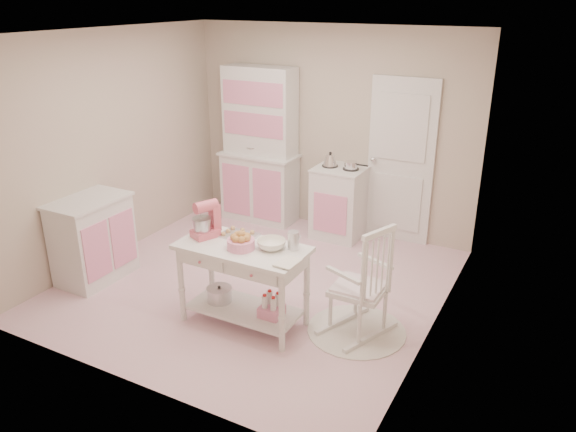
% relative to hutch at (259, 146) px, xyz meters
% --- Properties ---
extents(room_shell, '(3.84, 3.84, 2.62)m').
position_rel_hutch_xyz_m(room_shell, '(0.93, -1.66, 0.61)').
color(room_shell, pink).
rests_on(room_shell, ground).
extents(door, '(0.82, 0.05, 2.04)m').
position_rel_hutch_xyz_m(door, '(1.88, 0.21, -0.02)').
color(door, white).
rests_on(door, ground).
extents(hutch, '(1.06, 0.50, 2.08)m').
position_rel_hutch_xyz_m(hutch, '(0.00, 0.00, 0.00)').
color(hutch, white).
rests_on(hutch, ground).
extents(stove, '(0.62, 0.57, 0.92)m').
position_rel_hutch_xyz_m(stove, '(1.20, -0.05, -0.58)').
color(stove, white).
rests_on(stove, ground).
extents(base_cabinet, '(0.54, 0.84, 0.92)m').
position_rel_hutch_xyz_m(base_cabinet, '(-0.70, -2.36, -0.58)').
color(base_cabinet, white).
rests_on(base_cabinet, ground).
extents(lace_rug, '(0.92, 0.92, 0.01)m').
position_rel_hutch_xyz_m(lace_rug, '(2.23, -2.02, -1.03)').
color(lace_rug, white).
rests_on(lace_rug, ground).
extents(rocking_chair, '(0.71, 0.85, 1.10)m').
position_rel_hutch_xyz_m(rocking_chair, '(2.23, -2.02, -0.49)').
color(rocking_chair, white).
rests_on(rocking_chair, ground).
extents(work_table, '(1.20, 0.60, 0.80)m').
position_rel_hutch_xyz_m(work_table, '(1.23, -2.37, -0.64)').
color(work_table, white).
rests_on(work_table, ground).
extents(stand_mixer, '(0.30, 0.34, 0.34)m').
position_rel_hutch_xyz_m(stand_mixer, '(0.81, -2.35, -0.07)').
color(stand_mixer, '#D2586A').
rests_on(stand_mixer, work_table).
extents(cookie_tray, '(0.34, 0.24, 0.02)m').
position_rel_hutch_xyz_m(cookie_tray, '(1.08, -2.19, -0.23)').
color(cookie_tray, silver).
rests_on(cookie_tray, work_table).
extents(bread_basket, '(0.25, 0.25, 0.09)m').
position_rel_hutch_xyz_m(bread_basket, '(1.25, -2.42, -0.19)').
color(bread_basket, pink).
rests_on(bread_basket, work_table).
extents(mixing_bowl, '(0.26, 0.26, 0.08)m').
position_rel_hutch_xyz_m(mixing_bowl, '(1.49, -2.29, -0.20)').
color(mixing_bowl, white).
rests_on(mixing_bowl, work_table).
extents(metal_pitcher, '(0.10, 0.10, 0.17)m').
position_rel_hutch_xyz_m(metal_pitcher, '(1.67, -2.21, -0.16)').
color(metal_pitcher, silver).
rests_on(metal_pitcher, work_table).
extents(recipe_book, '(0.18, 0.24, 0.02)m').
position_rel_hutch_xyz_m(recipe_book, '(1.68, -2.49, -0.23)').
color(recipe_book, white).
rests_on(recipe_book, work_table).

